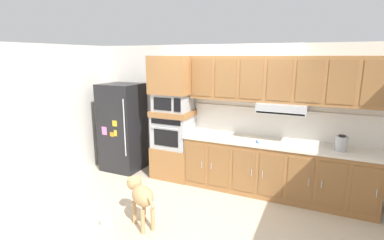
# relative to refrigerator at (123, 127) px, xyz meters

# --- Properties ---
(ground_plane) EXTENTS (9.60, 9.60, 0.00)m
(ground_plane) POSITION_rel_refrigerator_xyz_m (2.08, -0.68, -0.88)
(ground_plane) COLOR beige
(back_kitchen_wall) EXTENTS (6.20, 0.12, 2.50)m
(back_kitchen_wall) POSITION_rel_refrigerator_xyz_m (2.08, 0.43, 0.37)
(back_kitchen_wall) COLOR silver
(back_kitchen_wall) RESTS_ON ground
(side_panel_left) EXTENTS (0.12, 7.10, 2.50)m
(side_panel_left) POSITION_rel_refrigerator_xyz_m (-0.72, -0.68, 0.37)
(side_panel_left) COLOR silver
(side_panel_left) RESTS_ON ground
(refrigerator) EXTENTS (0.76, 0.73, 1.76)m
(refrigerator) POSITION_rel_refrigerator_xyz_m (0.00, 0.00, 0.00)
(refrigerator) COLOR black
(refrigerator) RESTS_ON ground
(oven_base_cabinet) EXTENTS (0.74, 0.62, 0.60)m
(oven_base_cabinet) POSITION_rel_refrigerator_xyz_m (1.13, 0.07, -0.58)
(oven_base_cabinet) COLOR #996638
(oven_base_cabinet) RESTS_ON ground
(built_in_oven) EXTENTS (0.70, 0.62, 0.60)m
(built_in_oven) POSITION_rel_refrigerator_xyz_m (1.13, 0.07, 0.02)
(built_in_oven) COLOR #A8AAAF
(built_in_oven) RESTS_ON oven_base_cabinet
(appliance_mid_shelf) EXTENTS (0.74, 0.62, 0.10)m
(appliance_mid_shelf) POSITION_rel_refrigerator_xyz_m (1.13, 0.07, 0.37)
(appliance_mid_shelf) COLOR #996638
(appliance_mid_shelf) RESTS_ON built_in_oven
(microwave) EXTENTS (0.64, 0.54, 0.32)m
(microwave) POSITION_rel_refrigerator_xyz_m (1.13, 0.07, 0.58)
(microwave) COLOR #A8AAAF
(microwave) RESTS_ON appliance_mid_shelf
(appliance_upper_cabinet) EXTENTS (0.74, 0.62, 0.68)m
(appliance_upper_cabinet) POSITION_rel_refrigerator_xyz_m (1.13, 0.07, 1.08)
(appliance_upper_cabinet) COLOR #996638
(appliance_upper_cabinet) RESTS_ON microwave
(lower_cabinet_run) EXTENTS (3.03, 0.63, 0.88)m
(lower_cabinet_run) POSITION_rel_refrigerator_xyz_m (3.02, 0.07, -0.44)
(lower_cabinet_run) COLOR #996638
(lower_cabinet_run) RESTS_ON ground
(countertop_slab) EXTENTS (3.07, 0.64, 0.04)m
(countertop_slab) POSITION_rel_refrigerator_xyz_m (3.02, 0.07, 0.02)
(countertop_slab) COLOR silver
(countertop_slab) RESTS_ON lower_cabinet_run
(backsplash_panel) EXTENTS (3.07, 0.02, 0.50)m
(backsplash_panel) POSITION_rel_refrigerator_xyz_m (3.02, 0.36, 0.29)
(backsplash_panel) COLOR silver
(backsplash_panel) RESTS_ON countertop_slab
(upper_cabinet_with_hood) EXTENTS (3.03, 0.48, 0.88)m
(upper_cabinet_with_hood) POSITION_rel_refrigerator_xyz_m (3.02, 0.19, 1.02)
(upper_cabinet_with_hood) COLOR #996638
(upper_cabinet_with_hood) RESTS_ON backsplash_panel
(screwdriver) EXTENTS (0.16, 0.15, 0.03)m
(screwdriver) POSITION_rel_refrigerator_xyz_m (2.76, -0.08, 0.05)
(screwdriver) COLOR blue
(screwdriver) RESTS_ON countertop_slab
(electric_kettle) EXTENTS (0.17, 0.17, 0.24)m
(electric_kettle) POSITION_rel_refrigerator_xyz_m (3.96, 0.02, 0.15)
(electric_kettle) COLOR #A8AAAF
(electric_kettle) RESTS_ON countertop_slab
(dog) EXTENTS (0.71, 0.51, 0.65)m
(dog) POSITION_rel_refrigerator_xyz_m (1.50, -1.60, -0.43)
(dog) COLOR tan
(dog) RESTS_ON ground
(dog_food_bowl) EXTENTS (0.20, 0.20, 0.06)m
(dog_food_bowl) POSITION_rel_refrigerator_xyz_m (1.03, -1.78, -0.85)
(dog_food_bowl) COLOR #B2B7BC
(dog_food_bowl) RESTS_ON ground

